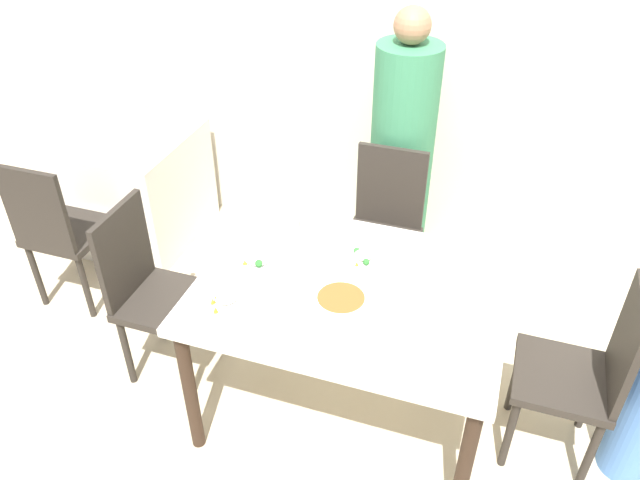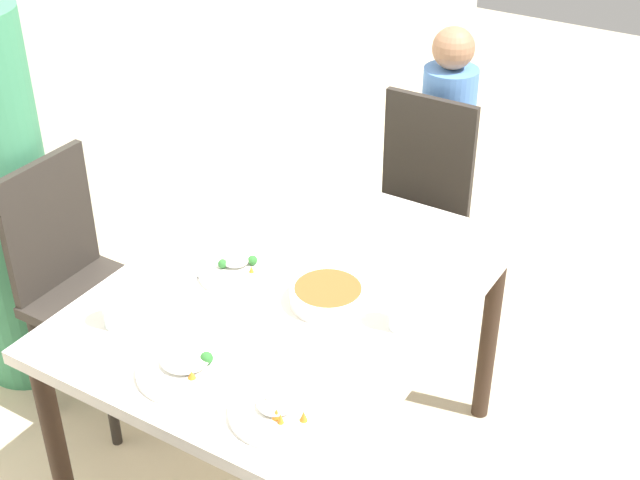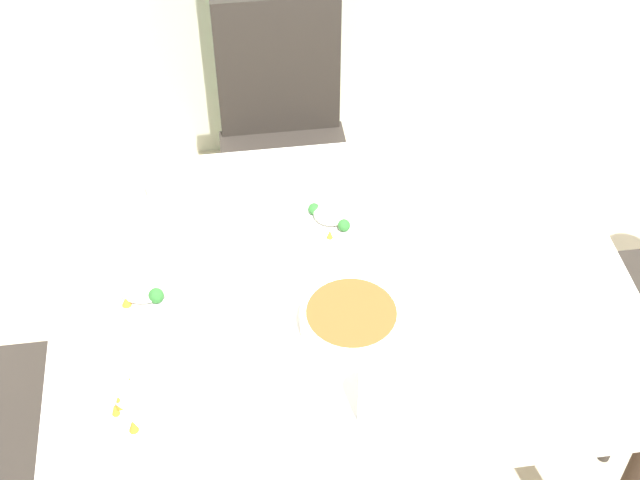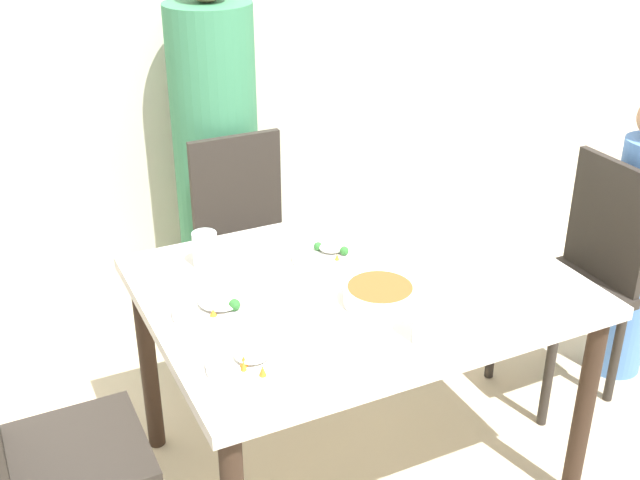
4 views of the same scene
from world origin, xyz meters
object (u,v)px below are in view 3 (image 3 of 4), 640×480
at_px(person_adult, 270,17).
at_px(bowl_curry, 351,320).
at_px(chair_adult_spot, 284,141).
at_px(glass_water_tall, 379,398).
at_px(plate_rice_adult, 143,291).

bearing_deg(person_adult, bowl_curry, -88.03).
relative_size(chair_adult_spot, person_adult, 0.59).
height_order(person_adult, glass_water_tall, person_adult).
bearing_deg(chair_adult_spot, plate_rice_adult, -115.97).
height_order(bowl_curry, plate_rice_adult, same).
bearing_deg(glass_water_tall, plate_rice_adult, 139.46).
xyz_separation_m(person_adult, plate_rice_adult, (-0.40, -1.16, 0.04)).
bearing_deg(bowl_curry, person_adult, 91.97).
distance_m(chair_adult_spot, glass_water_tall, 1.25).
xyz_separation_m(bowl_curry, plate_rice_adult, (-0.44, 0.16, -0.01)).
relative_size(chair_adult_spot, glass_water_tall, 6.64).
xyz_separation_m(person_adult, glass_water_tall, (0.06, -1.55, 0.09)).
bearing_deg(plate_rice_adult, bowl_curry, -19.47).
bearing_deg(glass_water_tall, chair_adult_spot, 92.84).
bearing_deg(glass_water_tall, person_adult, 92.20).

